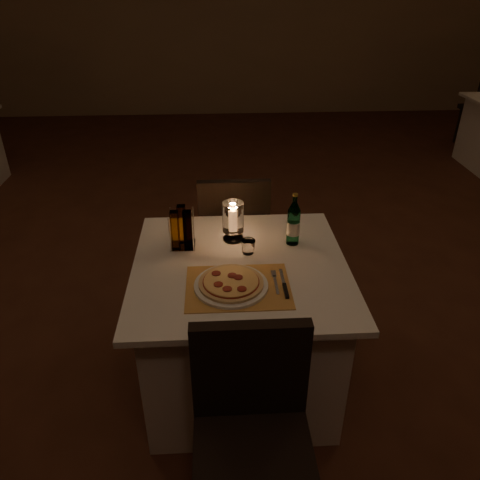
{
  "coord_description": "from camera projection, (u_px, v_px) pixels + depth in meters",
  "views": [
    {
      "loc": [
        -0.15,
        -2.24,
        1.93
      ],
      "look_at": [
        -0.05,
        -0.4,
        0.86
      ],
      "focal_mm": 35.0,
      "sensor_mm": 36.0,
      "label": 1
    }
  ],
  "objects": [
    {
      "name": "water_bottle",
      "position": [
        293.0,
        224.0,
        2.29
      ],
      "size": [
        0.06,
        0.06,
        0.27
      ],
      "color": "#5DAD7C",
      "rests_on": "main_table"
    },
    {
      "name": "tumbler",
      "position": [
        248.0,
        247.0,
        2.25
      ],
      "size": [
        0.07,
        0.07,
        0.07
      ],
      "primitive_type": null,
      "color": "white",
      "rests_on": "main_table"
    },
    {
      "name": "chair_near",
      "position": [
        252.0,
        420.0,
        1.65
      ],
      "size": [
        0.42,
        0.42,
        0.9
      ],
      "color": "black",
      "rests_on": "ground"
    },
    {
      "name": "knife",
      "position": [
        285.0,
        288.0,
        2.0
      ],
      "size": [
        0.02,
        0.22,
        0.01
      ],
      "color": "black",
      "rests_on": "placemat"
    },
    {
      "name": "cruet_caddy",
      "position": [
        182.0,
        230.0,
        2.26
      ],
      "size": [
        0.12,
        0.12,
        0.21
      ],
      "color": "white",
      "rests_on": "main_table"
    },
    {
      "name": "plate",
      "position": [
        231.0,
        285.0,
        2.01
      ],
      "size": [
        0.32,
        0.32,
        0.01
      ],
      "primitive_type": "cylinder",
      "color": "white",
      "rests_on": "placemat"
    },
    {
      "name": "fork",
      "position": [
        275.0,
        280.0,
        2.05
      ],
      "size": [
        0.02,
        0.18,
        0.0
      ],
      "color": "silver",
      "rests_on": "placemat"
    },
    {
      "name": "hurricane_candle",
      "position": [
        233.0,
        218.0,
        2.32
      ],
      "size": [
        0.11,
        0.11,
        0.2
      ],
      "color": "white",
      "rests_on": "main_table"
    },
    {
      "name": "main_table",
      "position": [
        240.0,
        325.0,
        2.36
      ],
      "size": [
        1.0,
        1.0,
        0.74
      ],
      "color": "silver",
      "rests_on": "ground"
    },
    {
      "name": "placemat",
      "position": [
        238.0,
        287.0,
        2.02
      ],
      "size": [
        0.45,
        0.34,
        0.0
      ],
      "primitive_type": "cube",
      "color": "#C88F45",
      "rests_on": "main_table"
    },
    {
      "name": "pizza",
      "position": [
        231.0,
        282.0,
        2.0
      ],
      "size": [
        0.28,
        0.28,
        0.02
      ],
      "color": "#D8B77F",
      "rests_on": "plate"
    },
    {
      "name": "chair_far",
      "position": [
        234.0,
        227.0,
        2.89
      ],
      "size": [
        0.42,
        0.42,
        0.9
      ],
      "color": "black",
      "rests_on": "ground"
    },
    {
      "name": "wall_back",
      "position": [
        221.0,
        5.0,
        6.49
      ],
      "size": [
        8.0,
        0.02,
        3.0
      ],
      "primitive_type": "cube",
      "color": "#927555",
      "rests_on": "ground"
    },
    {
      "name": "floor",
      "position": [
        244.0,
        328.0,
        2.92
      ],
      "size": [
        8.0,
        10.0,
        0.02
      ],
      "primitive_type": "cube",
      "color": "#4E2719",
      "rests_on": "ground"
    }
  ]
}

